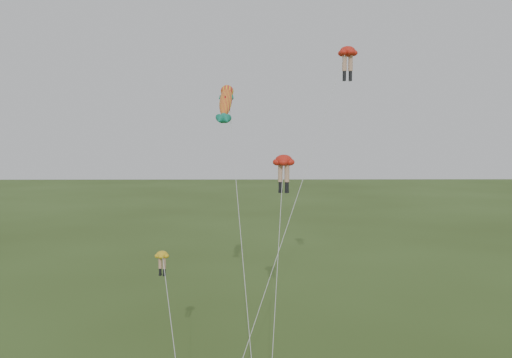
{
  "coord_description": "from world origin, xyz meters",
  "views": [
    {
      "loc": [
        0.9,
        -26.65,
        13.58
      ],
      "look_at": [
        1.27,
        6.0,
        11.1
      ],
      "focal_mm": 40.0,
      "sensor_mm": 36.0,
      "label": 1
    }
  ],
  "objects": [
    {
      "name": "legs_kite_red_high",
      "position": [
        7.12,
        10.65,
        18.49
      ],
      "size": [
        8.47,
        11.97,
        19.41
      ],
      "rotation": [
        0.0,
        0.0,
        0.07
      ],
      "color": "red",
      "rests_on": "ground"
    },
    {
      "name": "legs_kite_red_mid",
      "position": [
        2.96,
        7.78,
        11.71
      ],
      "size": [
        2.22,
        9.87,
        12.44
      ],
      "rotation": [
        0.0,
        0.0,
        -0.42
      ],
      "color": "red",
      "rests_on": "ground"
    },
    {
      "name": "legs_kite_yellow",
      "position": [
        -3.67,
        3.19,
        6.55
      ],
      "size": [
        2.83,
        8.53,
        7.38
      ],
      "rotation": [
        0.0,
        0.0,
        -0.33
      ],
      "color": "gold",
      "rests_on": "ground"
    },
    {
      "name": "fish_kite",
      "position": [
        -0.62,
        10.38,
        15.74
      ],
      "size": [
        2.6,
        14.9,
        17.22
      ],
      "rotation": [
        0.69,
        0.0,
        -0.07
      ],
      "color": "yellow",
      "rests_on": "ground"
    }
  ]
}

